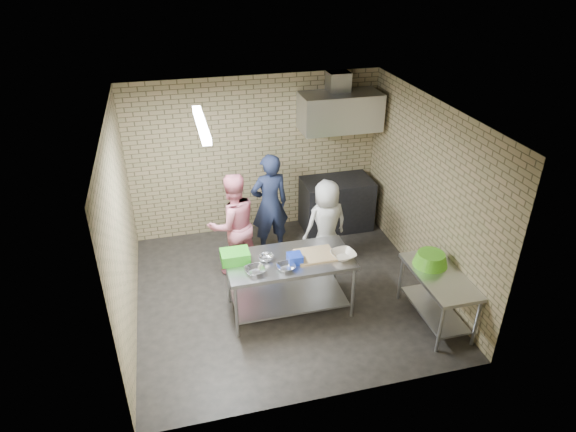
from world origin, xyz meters
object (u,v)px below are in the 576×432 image
(stove, at_px, (336,204))
(man_navy, at_px, (270,205))
(prep_table, at_px, (289,284))
(blue_tub, at_px, (295,258))
(side_counter, at_px, (436,298))
(woman_pink, at_px, (233,225))
(woman_white, at_px, (326,224))
(bottle_green, at_px, (361,111))
(bottle_red, at_px, (339,112))
(green_crate, at_px, (235,256))
(green_basin, at_px, (431,259))

(stove, xyz_separation_m, man_navy, (-1.31, -0.49, 0.40))
(prep_table, height_order, blue_tub, blue_tub)
(stove, distance_m, man_navy, 1.45)
(side_counter, bearing_deg, blue_tub, 160.98)
(woman_pink, relative_size, woman_white, 1.14)
(bottle_green, bearing_deg, man_navy, -157.33)
(side_counter, height_order, bottle_red, bottle_red)
(stove, xyz_separation_m, green_crate, (-2.08, -1.92, 0.46))
(stove, height_order, bottle_red, bottle_red)
(green_basin, bearing_deg, green_crate, 166.90)
(side_counter, bearing_deg, stove, 99.29)
(side_counter, relative_size, woman_pink, 0.74)
(blue_tub, bearing_deg, green_crate, 163.65)
(bottle_green, relative_size, man_navy, 0.09)
(side_counter, distance_m, woman_white, 1.98)
(stove, xyz_separation_m, bottle_red, (0.05, 0.24, 1.58))
(blue_tub, relative_size, green_basin, 0.40)
(green_basin, xyz_separation_m, woman_pink, (-2.39, 1.58, -0.02))
(side_counter, relative_size, woman_white, 0.84)
(blue_tub, height_order, bottle_red, bottle_red)
(side_counter, xyz_separation_m, blue_tub, (-1.78, 0.61, 0.52))
(prep_table, height_order, woman_white, woman_white)
(stove, distance_m, blue_tub, 2.56)
(bottle_green, height_order, woman_white, bottle_green)
(blue_tub, xyz_separation_m, woman_white, (0.78, 1.06, -0.18))
(bottle_green, distance_m, woman_pink, 2.93)
(green_basin, bearing_deg, bottle_green, 89.58)
(green_crate, xyz_separation_m, woman_pink, (0.13, 1.00, -0.10))
(green_basin, bearing_deg, woman_white, 124.52)
(bottle_red, bearing_deg, side_counter, -82.38)
(blue_tub, distance_m, man_navy, 1.64)
(stove, xyz_separation_m, woman_pink, (-1.96, -0.92, 0.36))
(side_counter, distance_m, man_navy, 2.90)
(prep_table, bearing_deg, blue_tub, -63.43)
(prep_table, xyz_separation_m, side_counter, (1.83, -0.71, -0.04))
(green_basin, distance_m, bottle_red, 3.01)
(blue_tub, xyz_separation_m, man_navy, (0.03, 1.64, -0.04))
(side_counter, height_order, man_navy, man_navy)
(side_counter, xyz_separation_m, bottle_red, (-0.40, 2.99, 1.65))
(stove, bearing_deg, man_navy, -159.30)
(stove, distance_m, green_basin, 2.57)
(green_basin, height_order, bottle_red, bottle_red)
(woman_pink, bearing_deg, blue_tub, 103.54)
(green_crate, distance_m, blue_tub, 0.78)
(woman_white, bearing_deg, bottle_red, -124.18)
(side_counter, bearing_deg, green_basin, 94.57)
(woman_white, bearing_deg, stove, -126.75)
(green_crate, bearing_deg, stove, 42.61)
(prep_table, height_order, green_crate, green_crate)
(stove, height_order, woman_pink, woman_pink)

